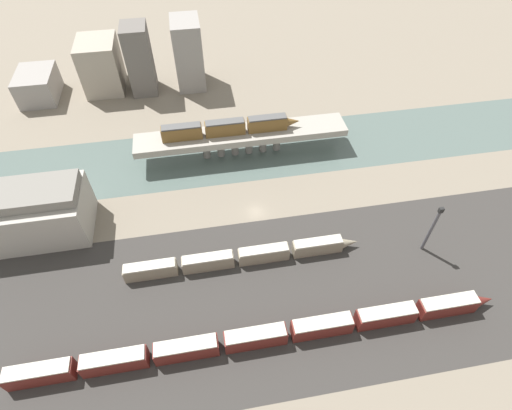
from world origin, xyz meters
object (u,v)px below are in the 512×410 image
train_on_bridge (229,127)px  train_yard_near (263,336)px  train_yard_mid (242,257)px  warehouse_building (33,212)px  signal_tower (431,229)px

train_on_bridge → train_yard_near: size_ratio=0.40×
train_on_bridge → train_yard_near: bearing=-91.1°
train_yard_mid → warehouse_building: bearing=159.3°
train_yard_mid → warehouse_building: warehouse_building is taller
train_yard_near → signal_tower: bearing=21.0°
train_on_bridge → warehouse_building: (-48.54, -20.31, -2.92)m
train_on_bridge → warehouse_building: size_ratio=1.57×
warehouse_building → train_yard_mid: bearing=-20.7°
train_yard_near → warehouse_building: warehouse_building is taller
train_yard_mid → train_yard_near: bearing=-86.2°
train_yard_near → warehouse_building: (-47.40, 36.46, 4.49)m
train_on_bridge → signal_tower: (39.61, -41.09, -2.27)m
train_on_bridge → train_yard_mid: (-2.39, -37.70, -7.60)m
train_yard_near → train_yard_mid: size_ratio=1.80×
train_yard_mid → warehouse_building: 49.54m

